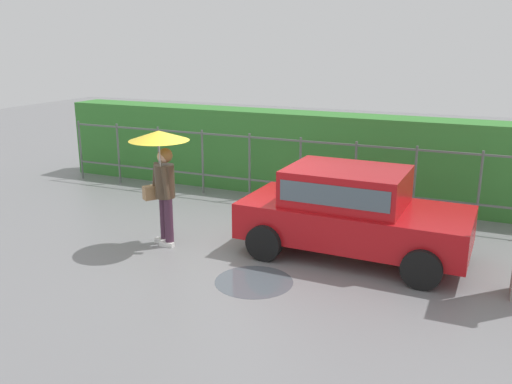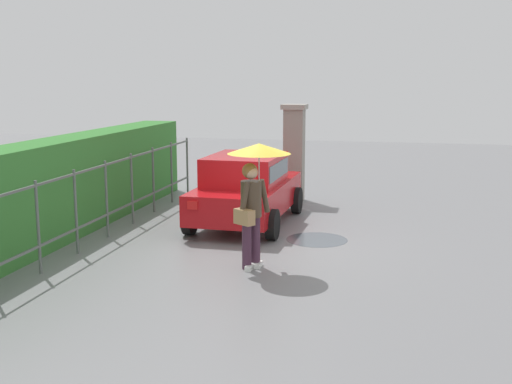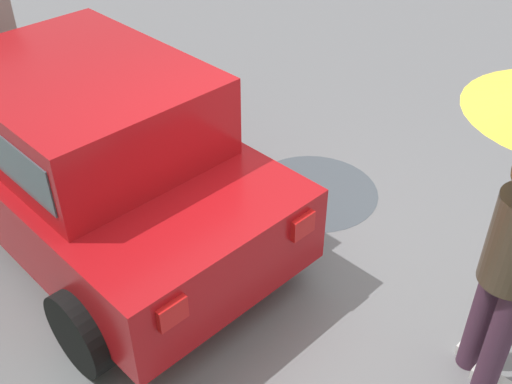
{
  "view_description": "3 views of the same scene",
  "coord_description": "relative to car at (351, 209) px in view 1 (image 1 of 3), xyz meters",
  "views": [
    {
      "loc": [
        3.88,
        -7.95,
        3.49
      ],
      "look_at": [
        0.18,
        0.41,
        0.94
      ],
      "focal_mm": 38.34,
      "sensor_mm": 36.0,
      "label": 1
    },
    {
      "loc": [
        -10.98,
        -2.56,
        3.08
      ],
      "look_at": [
        0.16,
        -0.03,
        1.01
      ],
      "focal_mm": 44.55,
      "sensor_mm": 36.0,
      "label": 2
    },
    {
      "loc": [
        -1.94,
        2.52,
        3.34
      ],
      "look_at": [
        0.37,
        0.13,
        0.87
      ],
      "focal_mm": 42.94,
      "sensor_mm": 36.0,
      "label": 3
    }
  ],
  "objects": [
    {
      "name": "ground_plane",
      "position": [
        -1.83,
        -0.55,
        -0.8
      ],
      "size": [
        40.0,
        40.0,
        0.0
      ],
      "primitive_type": "plane",
      "color": "slate"
    },
    {
      "name": "pedestrian",
      "position": [
        -3.07,
        -0.89,
        0.69
      ],
      "size": [
        1.01,
        1.01,
        2.05
      ],
      "rotation": [
        0.0,
        0.0,
        -2.16
      ],
      "color": "#47283D",
      "rests_on": "ground"
    },
    {
      "name": "car",
      "position": [
        0.0,
        0.0,
        0.0
      ],
      "size": [
        3.78,
        1.94,
        1.48
      ],
      "rotation": [
        0.0,
        0.0,
        -0.03
      ],
      "color": "#B71116",
      "rests_on": "ground"
    },
    {
      "name": "fence_section",
      "position": [
        -2.32,
        2.37,
        0.02
      ],
      "size": [
        10.85,
        0.05,
        1.5
      ],
      "color": "#59605B",
      "rests_on": "ground"
    },
    {
      "name": "puddle_near",
      "position": [
        -1.02,
        -1.64,
        -0.8
      ],
      "size": [
        1.18,
        1.18,
        0.0
      ],
      "primitive_type": "cylinder",
      "color": "#4C545B",
      "rests_on": "ground"
    },
    {
      "name": "hedge_row",
      "position": [
        -2.32,
        3.29,
        0.15
      ],
      "size": [
        11.8,
        0.9,
        1.9
      ],
      "primitive_type": "cube",
      "color": "#387F33",
      "rests_on": "ground"
    }
  ]
}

